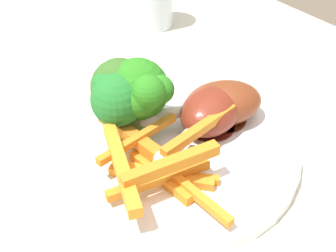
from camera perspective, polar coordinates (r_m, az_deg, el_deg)
The scene contains 7 objects.
dinner_plate at distance 0.42m, azimuth -0.00°, elevation -2.82°, with size 0.26×0.26×0.01m, color white.
broccoli_floret_front at distance 0.41m, azimuth -4.09°, elevation 4.96°, with size 0.08×0.07×0.08m.
broccoli_floret_middle at distance 0.40m, azimuth -6.54°, elevation 3.65°, with size 0.06×0.05×0.07m.
broccoli_floret_back at distance 0.42m, azimuth -6.34°, elevation 5.11°, with size 0.06×0.06×0.07m.
carrot_fries_pile at distance 0.37m, azimuth -1.60°, elevation -4.69°, with size 0.18×0.15×0.04m.
chicken_drumstick_near at distance 0.42m, azimuth 5.62°, elevation 1.80°, with size 0.09×0.14×0.04m.
chicken_drumstick_far at distance 0.43m, azimuth 7.08°, elevation 3.05°, with size 0.08×0.14×0.04m.
Camera 1 is at (-0.22, 0.14, 0.99)m, focal length 44.39 mm.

